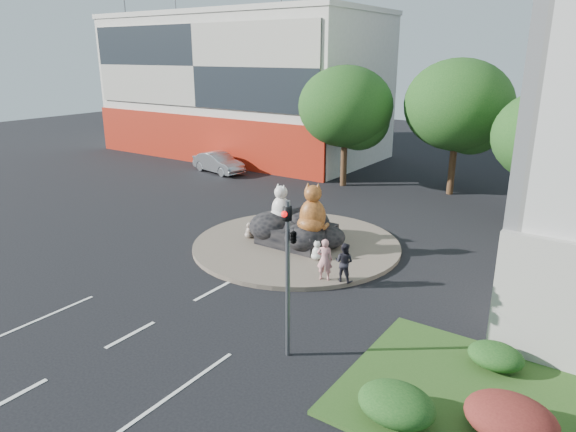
{
  "coord_description": "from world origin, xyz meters",
  "views": [
    {
      "loc": [
        12.9,
        -9.47,
        8.97
      ],
      "look_at": [
        0.45,
        8.61,
        2.0
      ],
      "focal_mm": 32.0,
      "sensor_mm": 36.0,
      "label": 1
    }
  ],
  "objects_px": {
    "kitten_calico": "(249,230)",
    "litter_bin": "(382,406)",
    "parked_car": "(219,163)",
    "cat_tabby": "(313,208)",
    "pedestrian_pink": "(325,259)",
    "kitten_white": "(317,250)",
    "pedestrian_dark": "(344,262)",
    "cat_white": "(281,203)"
  },
  "relations": [
    {
      "from": "pedestrian_pink",
      "to": "litter_bin",
      "type": "relative_size",
      "value": 2.71
    },
    {
      "from": "cat_tabby",
      "to": "cat_white",
      "type": "bearing_deg",
      "value": 146.44
    },
    {
      "from": "parked_car",
      "to": "kitten_white",
      "type": "bearing_deg",
      "value": -114.18
    },
    {
      "from": "cat_tabby",
      "to": "parked_car",
      "type": "height_order",
      "value": "cat_tabby"
    },
    {
      "from": "cat_tabby",
      "to": "pedestrian_pink",
      "type": "bearing_deg",
      "value": -71.09
    },
    {
      "from": "kitten_calico",
      "to": "kitten_white",
      "type": "xyz_separation_m",
      "value": [
        4.27,
        -0.51,
        0.04
      ]
    },
    {
      "from": "kitten_calico",
      "to": "kitten_white",
      "type": "height_order",
      "value": "kitten_white"
    },
    {
      "from": "kitten_calico",
      "to": "pedestrian_pink",
      "type": "relative_size",
      "value": 0.46
    },
    {
      "from": "pedestrian_pink",
      "to": "kitten_calico",
      "type": "bearing_deg",
      "value": -41.97
    },
    {
      "from": "cat_white",
      "to": "cat_tabby",
      "type": "relative_size",
      "value": 0.81
    },
    {
      "from": "cat_white",
      "to": "pedestrian_pink",
      "type": "xyz_separation_m",
      "value": [
        4.25,
        -2.96,
        -0.97
      ]
    },
    {
      "from": "cat_tabby",
      "to": "pedestrian_dark",
      "type": "distance_m",
      "value": 3.83
    },
    {
      "from": "parked_car",
      "to": "litter_bin",
      "type": "bearing_deg",
      "value": -119.12
    },
    {
      "from": "kitten_calico",
      "to": "litter_bin",
      "type": "distance_m",
      "value": 13.89
    },
    {
      "from": "kitten_white",
      "to": "kitten_calico",
      "type": "bearing_deg",
      "value": 165.89
    },
    {
      "from": "kitten_white",
      "to": "pedestrian_dark",
      "type": "xyz_separation_m",
      "value": [
        2.09,
        -1.36,
        0.37
      ]
    },
    {
      "from": "kitten_white",
      "to": "pedestrian_dark",
      "type": "relative_size",
      "value": 0.55
    },
    {
      "from": "cat_white",
      "to": "kitten_calico",
      "type": "height_order",
      "value": "cat_white"
    },
    {
      "from": "cat_tabby",
      "to": "litter_bin",
      "type": "height_order",
      "value": "cat_tabby"
    },
    {
      "from": "pedestrian_pink",
      "to": "cat_tabby",
      "type": "bearing_deg",
      "value": -70.2
    },
    {
      "from": "kitten_white",
      "to": "pedestrian_pink",
      "type": "distance_m",
      "value": 2.21
    },
    {
      "from": "pedestrian_dark",
      "to": "parked_car",
      "type": "xyz_separation_m",
      "value": [
        -18.05,
        12.64,
        -0.22
      ]
    },
    {
      "from": "cat_tabby",
      "to": "pedestrian_dark",
      "type": "relative_size",
      "value": 1.44
    },
    {
      "from": "cat_tabby",
      "to": "pedestrian_dark",
      "type": "xyz_separation_m",
      "value": [
        2.87,
        -2.2,
        -1.25
      ]
    },
    {
      "from": "pedestrian_pink",
      "to": "pedestrian_dark",
      "type": "distance_m",
      "value": 0.78
    },
    {
      "from": "pedestrian_pink",
      "to": "parked_car",
      "type": "relative_size",
      "value": 0.36
    },
    {
      "from": "cat_white",
      "to": "pedestrian_dark",
      "type": "xyz_separation_m",
      "value": [
        4.96,
        -2.64,
        -1.03
      ]
    },
    {
      "from": "cat_tabby",
      "to": "litter_bin",
      "type": "bearing_deg",
      "value": -70.89
    },
    {
      "from": "cat_white",
      "to": "kitten_white",
      "type": "height_order",
      "value": "cat_white"
    },
    {
      "from": "cat_tabby",
      "to": "kitten_calico",
      "type": "xyz_separation_m",
      "value": [
        -3.49,
        -0.32,
        -1.66
      ]
    },
    {
      "from": "parked_car",
      "to": "litter_bin",
      "type": "xyz_separation_m",
      "value": [
        22.73,
        -19.2,
        -0.35
      ]
    },
    {
      "from": "kitten_calico",
      "to": "pedestrian_dark",
      "type": "bearing_deg",
      "value": 15.7
    },
    {
      "from": "parked_car",
      "to": "pedestrian_dark",
      "type": "bearing_deg",
      "value": -113.94
    },
    {
      "from": "cat_white",
      "to": "pedestrian_dark",
      "type": "distance_m",
      "value": 5.72
    },
    {
      "from": "pedestrian_pink",
      "to": "litter_bin",
      "type": "distance_m",
      "value": 8.27
    },
    {
      "from": "cat_tabby",
      "to": "parked_car",
      "type": "relative_size",
      "value": 0.49
    },
    {
      "from": "kitten_calico",
      "to": "parked_car",
      "type": "bearing_deg",
      "value": 169.51
    },
    {
      "from": "parked_car",
      "to": "kitten_calico",
      "type": "bearing_deg",
      "value": -121.57
    },
    {
      "from": "cat_tabby",
      "to": "kitten_white",
      "type": "distance_m",
      "value": 1.98
    },
    {
      "from": "cat_tabby",
      "to": "kitten_calico",
      "type": "distance_m",
      "value": 3.88
    },
    {
      "from": "cat_tabby",
      "to": "pedestrian_pink",
      "type": "distance_m",
      "value": 3.52
    },
    {
      "from": "litter_bin",
      "to": "pedestrian_pink",
      "type": "bearing_deg",
      "value": 130.83
    }
  ]
}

